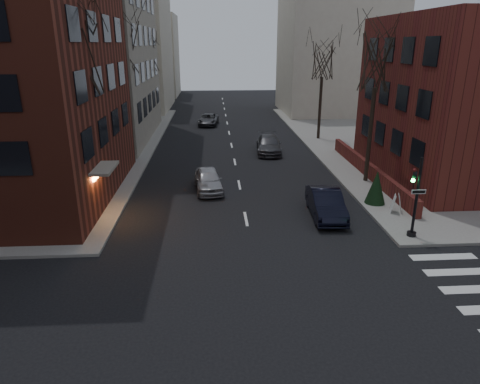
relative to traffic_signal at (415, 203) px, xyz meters
name	(u,v)px	position (x,y,z in m)	size (l,w,h in m)	color
ground	(278,381)	(-7.94, -8.99, -1.91)	(160.00, 160.00, 0.00)	black
building_right_brick	(478,100)	(8.56, 10.01, 3.59)	(12.00, 14.00, 11.00)	#5B211A
low_wall_right	(368,169)	(1.36, 10.01, -1.26)	(0.35, 16.00, 1.00)	#5B211A
building_distant_la	(117,44)	(-22.94, 46.01, 7.09)	(14.00, 16.00, 18.00)	beige
building_distant_ra	(336,52)	(7.06, 41.01, 6.09)	(14.00, 14.00, 16.00)	beige
building_distant_lb	(149,56)	(-20.94, 63.01, 5.09)	(10.00, 12.00, 14.00)	beige
traffic_signal	(415,203)	(0.00, 0.00, 0.00)	(0.76, 0.44, 4.00)	black
tree_left_a	(75,58)	(-16.74, 5.01, 6.56)	(4.18, 4.18, 10.26)	#2D231C
tree_left_b	(120,47)	(-16.74, 17.01, 7.00)	(4.40, 4.40, 10.80)	#2D231C
tree_left_c	(147,54)	(-16.74, 31.01, 6.12)	(3.96, 3.96, 9.72)	#2D231C
tree_right_a	(377,62)	(0.86, 9.01, 6.12)	(3.96, 3.96, 9.72)	#2D231C
tree_right_b	(323,61)	(0.86, 23.01, 5.68)	(3.74, 3.74, 9.18)	#2D231C
streetlamp_near	(124,115)	(-16.14, 13.01, 2.33)	(0.36, 0.36, 6.28)	black
streetlamp_far	(157,88)	(-16.14, 33.01, 2.33)	(0.36, 0.36, 6.28)	black
parked_sedan	(326,203)	(-3.48, 3.13, -1.14)	(1.62, 4.65, 1.53)	black
car_lane_silver	(208,180)	(-10.03, 8.02, -1.19)	(1.70, 4.22, 1.44)	#9D9DA2
car_lane_gray	(269,145)	(-4.80, 17.90, -1.17)	(2.06, 5.08, 1.47)	#3B3B3F
car_lane_far	(208,120)	(-10.20, 31.81, -1.26)	(2.14, 4.64, 1.29)	#414146
sandwich_board	(396,203)	(0.56, 3.15, -1.24)	(0.46, 0.64, 1.03)	white
evergreen_shrub	(376,187)	(-0.10, 4.63, -0.76)	(1.19, 1.19, 1.99)	black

